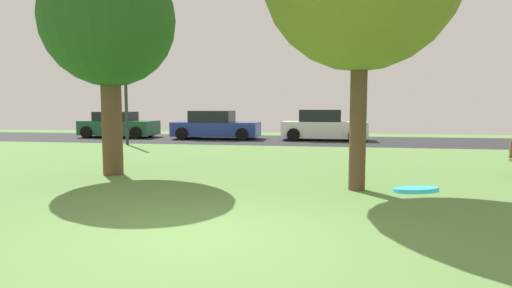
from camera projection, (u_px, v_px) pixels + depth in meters
ground_plane at (201, 236)px, 5.66m from camera, size 44.00×44.00×0.00m
road_strip at (296, 140)px, 21.35m from camera, size 44.00×6.40×0.01m
oak_tree_left at (109, 22)px, 10.35m from camera, size 3.27×3.27×5.49m
frisbee_disc at (416, 190)px, 2.59m from camera, size 0.38×0.38×0.06m
parked_car_green at (119, 125)px, 23.32m from camera, size 4.07×2.07×1.42m
parked_car_blue at (215, 126)px, 22.17m from camera, size 4.51×2.07×1.48m
parked_car_white at (323, 126)px, 21.33m from camera, size 4.25×1.95×1.55m
street_lamp_post at (126, 94)px, 18.67m from camera, size 0.14×0.14×4.50m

